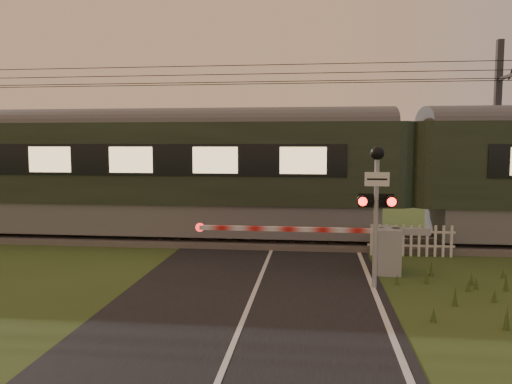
# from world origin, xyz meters

# --- Properties ---
(ground) EXTENTS (160.00, 160.00, 0.00)m
(ground) POSITION_xyz_m (0.00, 0.00, 0.00)
(ground) COLOR #33461B
(ground) RESTS_ON ground
(road) EXTENTS (6.00, 140.00, 0.03)m
(road) POSITION_xyz_m (0.02, -0.23, 0.01)
(road) COLOR black
(road) RESTS_ON ground
(track_bed) EXTENTS (140.00, 3.40, 0.39)m
(track_bed) POSITION_xyz_m (0.00, 6.50, 0.07)
(track_bed) COLOR #47423D
(track_bed) RESTS_ON ground
(overhead_wires) EXTENTS (120.00, 0.62, 0.62)m
(overhead_wires) POSITION_xyz_m (0.00, 6.50, 5.72)
(overhead_wires) COLOR black
(overhead_wires) RESTS_ON ground
(train) EXTENTS (46.38, 3.20, 4.33)m
(train) POSITION_xyz_m (4.43, 6.50, 2.44)
(train) COLOR slate
(train) RESTS_ON ground
(boom_gate) EXTENTS (6.30, 0.93, 1.24)m
(boom_gate) POSITION_xyz_m (3.06, 2.56, 0.67)
(boom_gate) COLOR gray
(boom_gate) RESTS_ON ground
(crossing_signal) EXTENTS (0.86, 0.35, 3.37)m
(crossing_signal) POSITION_xyz_m (2.78, 1.02, 2.32)
(crossing_signal) COLOR gray
(crossing_signal) RESTS_ON ground
(picket_fence) EXTENTS (2.60, 0.08, 0.97)m
(picket_fence) POSITION_xyz_m (4.28, 4.60, 0.49)
(picket_fence) COLOR silver
(picket_fence) RESTS_ON ground
(catenary_mast) EXTENTS (0.23, 2.46, 7.21)m
(catenary_mast) POSITION_xyz_m (8.04, 8.73, 3.75)
(catenary_mast) COLOR #2D2D30
(catenary_mast) RESTS_ON ground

